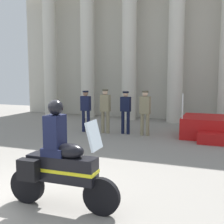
{
  "coord_description": "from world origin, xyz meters",
  "views": [
    {
      "loc": [
        3.52,
        -4.19,
        2.32
      ],
      "look_at": [
        0.68,
        3.24,
        1.3
      ],
      "focal_mm": 46.79,
      "sensor_mm": 36.0,
      "label": 1
    }
  ],
  "objects_px": {
    "officer_in_row_3": "(145,109)",
    "motorcycle_with_rider": "(58,164)",
    "reviewing_stand": "(223,128)",
    "officer_in_row_2": "(126,109)",
    "officer_in_row_0": "(86,108)",
    "officer_in_row_1": "(105,107)"
  },
  "relations": [
    {
      "from": "officer_in_row_3",
      "to": "motorcycle_with_rider",
      "type": "xyz_separation_m",
      "value": [
        0.15,
        -6.48,
        -0.21
      ]
    },
    {
      "from": "motorcycle_with_rider",
      "to": "officer_in_row_3",
      "type": "bearing_deg",
      "value": 90.3
    },
    {
      "from": "officer_in_row_0",
      "to": "officer_in_row_1",
      "type": "relative_size",
      "value": 0.96
    },
    {
      "from": "reviewing_stand",
      "to": "officer_in_row_2",
      "type": "relative_size",
      "value": 1.73
    },
    {
      "from": "officer_in_row_2",
      "to": "motorcycle_with_rider",
      "type": "xyz_separation_m",
      "value": [
        0.93,
        -6.52,
        -0.2
      ]
    },
    {
      "from": "reviewing_stand",
      "to": "officer_in_row_3",
      "type": "relative_size",
      "value": 1.69
    },
    {
      "from": "reviewing_stand",
      "to": "motorcycle_with_rider",
      "type": "relative_size",
      "value": 1.39
    },
    {
      "from": "officer_in_row_1",
      "to": "officer_in_row_2",
      "type": "height_order",
      "value": "officer_in_row_1"
    },
    {
      "from": "officer_in_row_1",
      "to": "motorcycle_with_rider",
      "type": "xyz_separation_m",
      "value": [
        1.74,
        -6.4,
        -0.23
      ]
    },
    {
      "from": "reviewing_stand",
      "to": "officer_in_row_0",
      "type": "bearing_deg",
      "value": -172.51
    },
    {
      "from": "officer_in_row_0",
      "to": "motorcycle_with_rider",
      "type": "distance_m",
      "value": 6.86
    },
    {
      "from": "reviewing_stand",
      "to": "officer_in_row_3",
      "type": "distance_m",
      "value": 2.92
    },
    {
      "from": "officer_in_row_0",
      "to": "officer_in_row_2",
      "type": "distance_m",
      "value": 1.65
    },
    {
      "from": "officer_in_row_1",
      "to": "officer_in_row_2",
      "type": "xyz_separation_m",
      "value": [
        0.81,
        0.12,
        -0.04
      ]
    },
    {
      "from": "officer_in_row_0",
      "to": "officer_in_row_2",
      "type": "bearing_deg",
      "value": -170.81
    },
    {
      "from": "officer_in_row_3",
      "to": "motorcycle_with_rider",
      "type": "bearing_deg",
      "value": 94.46
    },
    {
      "from": "officer_in_row_1",
      "to": "officer_in_row_2",
      "type": "distance_m",
      "value": 0.82
    },
    {
      "from": "officer_in_row_2",
      "to": "officer_in_row_3",
      "type": "relative_size",
      "value": 0.98
    },
    {
      "from": "officer_in_row_3",
      "to": "officer_in_row_0",
      "type": "bearing_deg",
      "value": 6.28
    },
    {
      "from": "reviewing_stand",
      "to": "officer_in_row_0",
      "type": "xyz_separation_m",
      "value": [
        -5.22,
        -0.69,
        0.62
      ]
    },
    {
      "from": "officer_in_row_1",
      "to": "officer_in_row_2",
      "type": "bearing_deg",
      "value": -168.27
    },
    {
      "from": "officer_in_row_0",
      "to": "officer_in_row_2",
      "type": "relative_size",
      "value": 1.0
    }
  ]
}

